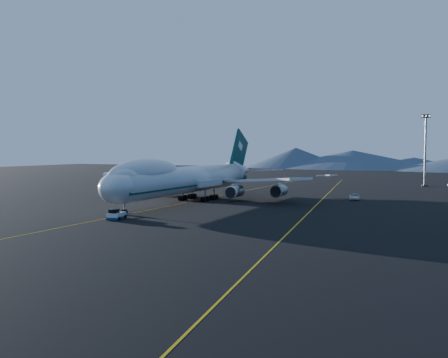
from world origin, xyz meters
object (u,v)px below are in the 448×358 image
at_px(boeing_747, 188,179).
at_px(floodlight_mast, 425,150).
at_px(service_van, 355,197).
at_px(pushback_tug, 117,216).

relative_size(boeing_747, floodlight_mast, 2.86).
height_order(service_van, floodlight_mast, floodlight_mast).
height_order(pushback_tug, floodlight_mast, floodlight_mast).
bearing_deg(boeing_747, floodlight_mast, 58.21).
relative_size(boeing_747, service_van, 13.13).
distance_m(boeing_747, pushback_tug, 32.84).
xyz_separation_m(pushback_tug, service_van, (33.96, 55.00, 0.15)).
height_order(boeing_747, service_van, boeing_747).
bearing_deg(floodlight_mast, pushback_tug, -112.87).
xyz_separation_m(boeing_747, pushback_tug, (2.48, -32.33, -5.20)).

